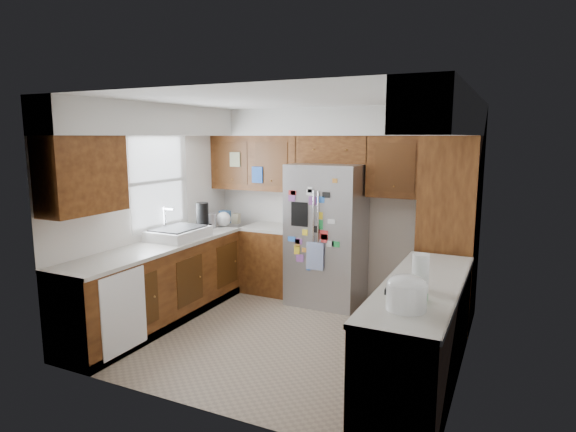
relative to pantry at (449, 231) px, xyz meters
The scene contains 12 objects.
floor 2.17m from the pantry, 142.52° to the right, with size 3.60×3.60×0.00m, color gray.
room_shell 1.94m from the pantry, 153.92° to the right, with size 3.64×3.24×2.52m.
left_counter_run 3.14m from the pantry, 158.56° to the right, with size 1.36×3.20×0.92m.
right_counter_run 1.75m from the pantry, 90.00° to the right, with size 0.63×2.25×0.92m.
pantry is the anchor object (origin of this frame).
fridge 1.51m from the pantry, behind, with size 0.90×0.79×1.80m.
bridge_cabinet 1.77m from the pantry, 169.43° to the left, with size 0.96×0.34×0.35m, color #3B1C0B.
fridge_top_items 1.85m from the pantry, 169.29° to the left, with size 0.81×0.34×0.26m.
sink_assembly 3.18m from the pantry, 160.64° to the right, with size 0.52×0.70×0.37m.
left_counter_clutter 3.00m from the pantry, behind, with size 0.28×0.88×0.38m.
rice_cooker 2.30m from the pantry, 90.01° to the right, with size 0.30×0.29×0.25m.
paper_towel 1.83m from the pantry, 89.67° to the right, with size 0.13×0.13×0.30m, color white.
Camera 1 is at (2.15, -4.47, 2.14)m, focal length 30.00 mm.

